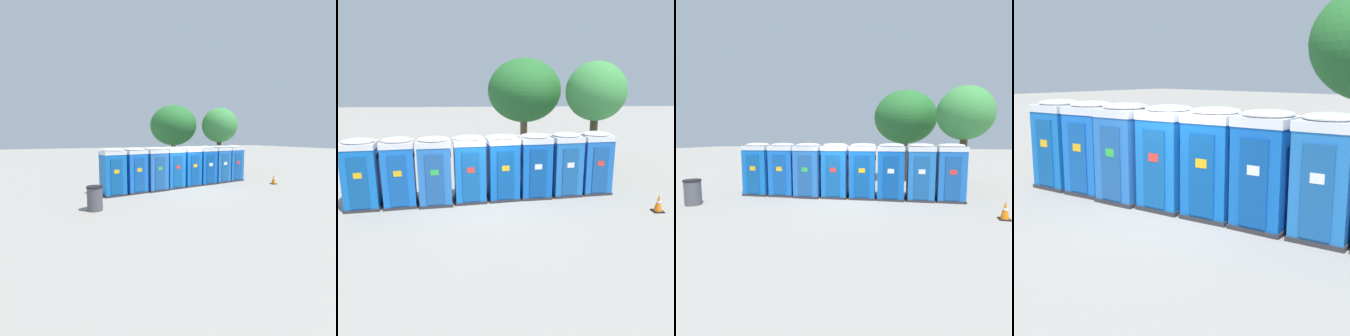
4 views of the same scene
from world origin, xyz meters
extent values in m
plane|color=gray|center=(0.00, 0.00, 0.00)|extent=(120.00, 120.00, 0.00)
cube|color=#2D2D33|center=(-4.53, -0.08, 0.05)|extent=(1.35, 1.34, 0.10)
cube|color=blue|center=(-4.53, -0.08, 1.15)|extent=(1.29, 1.27, 2.10)
cube|color=#0E4D98|center=(-4.46, -0.66, 1.07)|extent=(0.63, 0.11, 1.85)
cube|color=yellow|center=(-4.46, -0.68, 1.35)|extent=(0.28, 0.04, 0.20)
cube|color=black|center=(-3.95, -0.01, 1.89)|extent=(0.07, 0.36, 0.20)
cube|color=silver|center=(-4.53, -0.08, 2.30)|extent=(1.32, 1.31, 0.20)
ellipsoid|color=silver|center=(-4.53, -0.08, 2.45)|extent=(1.26, 1.25, 0.18)
cube|color=#2D2D33|center=(-3.26, 0.09, 0.05)|extent=(1.35, 1.37, 0.10)
cube|color=blue|center=(-3.26, 0.09, 1.15)|extent=(1.29, 1.31, 2.10)
cube|color=#114CA1|center=(-3.16, -0.49, 1.07)|extent=(0.61, 0.13, 1.85)
cube|color=yellow|center=(-3.16, -0.51, 1.35)|extent=(0.28, 0.05, 0.20)
cube|color=black|center=(-2.70, 0.18, 1.89)|extent=(0.08, 0.36, 0.20)
cube|color=silver|center=(-3.26, 0.09, 2.30)|extent=(1.33, 1.35, 0.20)
ellipsoid|color=silver|center=(-3.26, 0.09, 2.45)|extent=(1.26, 1.28, 0.18)
cube|color=#2D2D33|center=(-1.97, 0.17, 0.05)|extent=(1.35, 1.34, 0.10)
cube|color=blue|center=(-1.97, 0.17, 1.15)|extent=(1.29, 1.27, 2.10)
cube|color=#1B5097|center=(-1.90, -0.41, 1.07)|extent=(0.64, 0.11, 1.85)
cube|color=green|center=(-1.90, -0.43, 1.35)|extent=(0.28, 0.04, 0.20)
cube|color=black|center=(-1.38, 0.24, 1.89)|extent=(0.07, 0.36, 0.20)
cube|color=silver|center=(-1.97, 0.17, 2.30)|extent=(1.33, 1.31, 0.20)
ellipsoid|color=silver|center=(-1.97, 0.17, 2.45)|extent=(1.26, 1.25, 0.18)
cube|color=#2D2D33|center=(-0.71, 0.43, 0.05)|extent=(1.33, 1.34, 0.10)
cube|color=blue|center=(-0.71, 0.43, 1.15)|extent=(1.26, 1.28, 2.10)
cube|color=#10519E|center=(-0.63, -0.15, 1.07)|extent=(0.62, 0.11, 1.85)
cube|color=red|center=(-0.63, -0.17, 1.35)|extent=(0.28, 0.04, 0.20)
cube|color=black|center=(-0.14, 0.50, 1.89)|extent=(0.07, 0.36, 0.20)
cube|color=silver|center=(-0.71, 0.43, 2.30)|extent=(1.30, 1.32, 0.20)
ellipsoid|color=silver|center=(-0.71, 0.43, 2.45)|extent=(1.24, 1.25, 0.18)
cube|color=#2D2D33|center=(0.56, 0.62, 0.05)|extent=(1.36, 1.36, 0.10)
cube|color=blue|center=(0.56, 0.62, 1.15)|extent=(1.29, 1.30, 2.10)
cube|color=#0C4898|center=(0.65, 0.04, 1.07)|extent=(0.62, 0.12, 1.85)
cube|color=yellow|center=(0.65, 0.02, 1.35)|extent=(0.28, 0.05, 0.20)
cube|color=black|center=(1.14, 0.70, 1.89)|extent=(0.08, 0.36, 0.20)
cube|color=silver|center=(0.56, 0.62, 2.30)|extent=(1.33, 1.33, 0.20)
ellipsoid|color=silver|center=(0.56, 0.62, 2.45)|extent=(1.26, 1.27, 0.18)
cube|color=#2D2D33|center=(1.84, 0.76, 0.05)|extent=(1.32, 1.31, 0.10)
cube|color=blue|center=(1.84, 0.76, 1.15)|extent=(1.26, 1.25, 2.10)
cube|color=#0C4394|center=(1.90, 0.18, 1.07)|extent=(0.63, 0.09, 1.85)
cube|color=white|center=(1.90, 0.16, 1.35)|extent=(0.28, 0.04, 0.20)
cube|color=black|center=(2.43, 0.82, 1.89)|extent=(0.06, 0.36, 0.20)
cube|color=silver|center=(1.84, 0.76, 2.30)|extent=(1.30, 1.29, 0.20)
ellipsoid|color=silver|center=(1.84, 0.76, 2.45)|extent=(1.23, 1.23, 0.18)
cube|color=#2D2D33|center=(3.11, 0.95, 0.05)|extent=(1.33, 1.34, 0.10)
cube|color=blue|center=(3.11, 0.95, 1.15)|extent=(1.26, 1.28, 2.10)
cube|color=#165195|center=(3.19, 0.37, 1.07)|extent=(0.62, 0.11, 1.85)
cube|color=white|center=(3.19, 0.35, 1.35)|extent=(0.28, 0.05, 0.20)
cube|color=black|center=(3.68, 1.03, 1.89)|extent=(0.07, 0.36, 0.20)
cube|color=silver|center=(3.11, 0.95, 2.30)|extent=(1.30, 1.32, 0.20)
ellipsoid|color=silver|center=(3.11, 0.95, 2.45)|extent=(1.24, 1.25, 0.18)
cube|color=#2D2D33|center=(4.39, 1.15, 0.05)|extent=(1.32, 1.32, 0.10)
cube|color=blue|center=(4.39, 1.15, 1.15)|extent=(1.26, 1.26, 2.10)
cube|color=#154B98|center=(4.45, 0.56, 1.07)|extent=(0.63, 0.10, 1.85)
cube|color=red|center=(4.45, 0.55, 1.35)|extent=(0.28, 0.04, 0.20)
cube|color=black|center=(4.97, 1.21, 1.89)|extent=(0.06, 0.36, 0.20)
cube|color=silver|center=(4.39, 1.15, 2.30)|extent=(1.30, 1.29, 0.20)
ellipsoid|color=silver|center=(4.39, 1.15, 2.45)|extent=(1.24, 1.23, 0.18)
cylinder|color=brown|center=(2.05, 6.12, 1.58)|extent=(0.38, 0.38, 3.16)
ellipsoid|color=#286B2D|center=(2.05, 6.12, 4.08)|extent=(3.89, 3.89, 3.34)
cylinder|color=#4C3826|center=(5.25, 4.03, 1.65)|extent=(0.37, 0.37, 3.30)
ellipsoid|color=#3D8C42|center=(5.25, 4.03, 4.07)|extent=(2.88, 2.88, 2.80)
cylinder|color=#4C4C54|center=(-5.92, -2.73, 0.50)|extent=(0.65, 0.65, 1.00)
cylinder|color=black|center=(-5.92, -2.73, 1.03)|extent=(0.69, 0.69, 0.06)
cube|color=black|center=(5.95, -1.25, 0.02)|extent=(0.36, 0.36, 0.04)
cone|color=orange|center=(5.95, -1.25, 0.34)|extent=(0.28, 0.28, 0.60)
cylinder|color=white|center=(5.95, -1.25, 0.37)|extent=(0.17, 0.17, 0.07)
camera|label=1|loc=(-7.61, -13.99, 3.16)|focal=28.00mm
camera|label=2|loc=(-0.13, -11.71, 4.31)|focal=35.00mm
camera|label=3|loc=(3.21, -11.15, 2.79)|focal=28.00mm
camera|label=4|loc=(7.02, -7.61, 3.30)|focal=50.00mm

